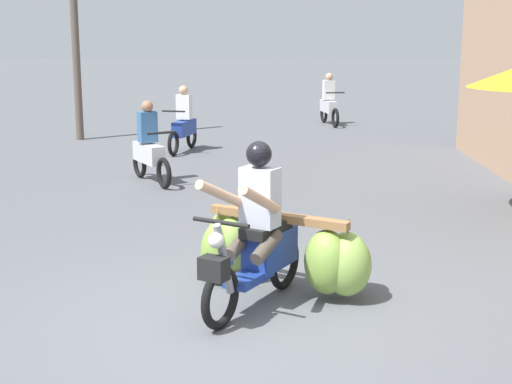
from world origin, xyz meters
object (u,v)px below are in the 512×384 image
(motorbike_distant_far_ahead, at_px, (329,104))
(motorbike_distant_ahead_right, at_px, (149,149))
(motorbike_distant_ahead_left, at_px, (184,125))
(utility_pole, at_px, (74,8))
(motorbike_main_loaded, at_px, (279,249))

(motorbike_distant_far_ahead, bearing_deg, motorbike_distant_ahead_right, -115.08)
(motorbike_distant_ahead_left, height_order, motorbike_distant_ahead_right, same)
(motorbike_distant_far_ahead, distance_m, utility_pole, 7.20)
(motorbike_distant_ahead_left, distance_m, utility_pole, 4.00)
(motorbike_distant_ahead_left, height_order, utility_pole, utility_pole)
(motorbike_main_loaded, relative_size, utility_pole, 0.33)
(motorbike_main_loaded, distance_m, utility_pole, 11.80)
(motorbike_distant_ahead_right, relative_size, motorbike_distant_far_ahead, 0.90)
(motorbike_main_loaded, distance_m, motorbike_distant_ahead_right, 5.94)
(motorbike_distant_far_ahead, bearing_deg, motorbike_main_loaded, -96.72)
(motorbike_main_loaded, xyz_separation_m, motorbike_distant_ahead_left, (-1.88, 8.89, 0.10))
(motorbike_main_loaded, bearing_deg, motorbike_distant_far_ahead, 83.28)
(motorbike_distant_ahead_left, bearing_deg, motorbike_distant_ahead_right, -93.99)
(utility_pole, bearing_deg, motorbike_distant_ahead_left, -32.75)
(motorbike_distant_far_ahead, bearing_deg, utility_pole, -154.84)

